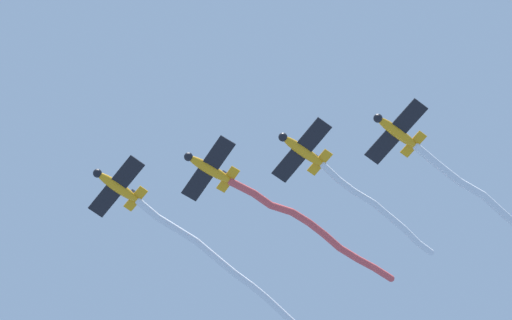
{
  "coord_description": "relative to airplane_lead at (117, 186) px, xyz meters",
  "views": [
    {
      "loc": [
        -9.59,
        37.49,
        3.64
      ],
      "look_at": [
        -10.07,
        0.96,
        82.76
      ],
      "focal_mm": 59.78,
      "sensor_mm": 36.0,
      "label": 1
    }
  ],
  "objects": [
    {
      "name": "airplane_slot",
      "position": [
        -28.53,
        6.21,
        0.75
      ],
      "size": [
        6.3,
        7.33,
        1.97
      ],
      "rotation": [
        0.0,
        0.0,
        0.64
      ],
      "color": "orange"
    },
    {
      "name": "airplane_left_wing",
      "position": [
        -9.5,
        2.06,
        0.25
      ],
      "size": [
        6.14,
        7.53,
        1.97
      ],
      "rotation": [
        0.0,
        0.0,
        0.57
      ],
      "color": "orange"
    },
    {
      "name": "airplane_right_wing",
      "position": [
        -19.02,
        4.14,
        0.5
      ],
      "size": [
        6.28,
        7.35,
        1.97
      ],
      "rotation": [
        0.0,
        0.0,
        0.63
      ],
      "color": "orange"
    },
    {
      "name": "airplane_lead",
      "position": [
        0.0,
        0.0,
        0.0
      ],
      "size": [
        6.35,
        7.24,
        1.97
      ],
      "rotation": [
        0.0,
        0.0,
        0.66
      ],
      "color": "orange"
    },
    {
      "name": "smoke_trail_right_wing",
      "position": [
        -27.23,
        -2.16,
        -0.41
      ],
      "size": [
        12.48,
        10.1,
        2.3
      ],
      "color": "white"
    },
    {
      "name": "smoke_trail_lead",
      "position": [
        -11.19,
        -9.74,
        0.19
      ],
      "size": [
        18.54,
        17.18,
        1.4
      ],
      "color": "white"
    },
    {
      "name": "smoke_trail_slot",
      "position": [
        -40.86,
        -3.54,
        1.51
      ],
      "size": [
        20.84,
        17.26,
        3.04
      ],
      "color": "white"
    },
    {
      "name": "smoke_trail_left_wing",
      "position": [
        -20.93,
        -6.03,
        1.85
      ],
      "size": [
        18.79,
        14.13,
        3.73
      ],
      "color": "#DB4C4C"
    }
  ]
}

